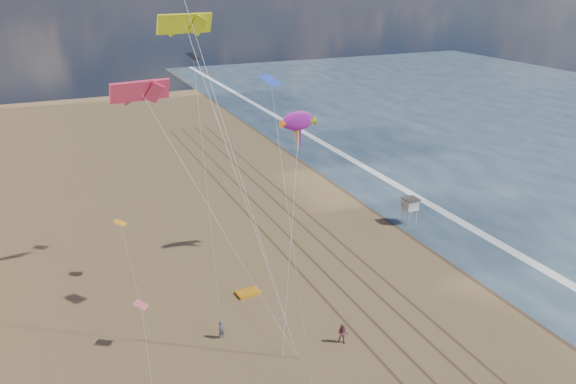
% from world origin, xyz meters
% --- Properties ---
extents(wet_sand, '(260.00, 260.00, 0.00)m').
position_xyz_m(wet_sand, '(19.00, 40.00, 0.00)').
color(wet_sand, '#42301E').
rests_on(wet_sand, ground).
extents(foam, '(260.00, 260.00, 0.00)m').
position_xyz_m(foam, '(23.20, 40.00, 0.00)').
color(foam, white).
rests_on(foam, ground).
extents(tracks, '(7.68, 120.00, 0.01)m').
position_xyz_m(tracks, '(2.55, 30.00, 0.01)').
color(tracks, brown).
rests_on(tracks, ground).
extents(lifeguard_stand, '(1.90, 1.90, 3.42)m').
position_xyz_m(lifeguard_stand, '(16.79, 32.13, 2.64)').
color(lifeguard_stand, white).
rests_on(lifeguard_stand, ground).
extents(grounded_kite, '(2.42, 1.67, 0.26)m').
position_xyz_m(grounded_kite, '(-7.71, 24.33, 0.13)').
color(grounded_kite, orange).
rests_on(grounded_kite, ground).
extents(show_kite, '(6.37, 8.64, 23.64)m').
position_xyz_m(show_kite, '(0.21, 30.02, 15.47)').
color(show_kite, '#AD1BB2').
rests_on(show_kite, ground).
extents(kite_flyer_a, '(0.73, 0.60, 1.72)m').
position_xyz_m(kite_flyer_a, '(-12.28, 18.38, 0.86)').
color(kite_flyer_a, '#505A68').
rests_on(kite_flyer_a, ground).
extents(kite_flyer_b, '(1.17, 1.13, 1.90)m').
position_xyz_m(kite_flyer_b, '(-2.97, 13.55, 0.95)').
color(kite_flyer_b, '#944B50').
rests_on(kite_flyer_b, ground).
extents(small_kites, '(13.31, 15.08, 18.60)m').
position_xyz_m(small_kites, '(-12.07, 24.81, 15.80)').
color(small_kites, blue).
rests_on(small_kites, ground).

